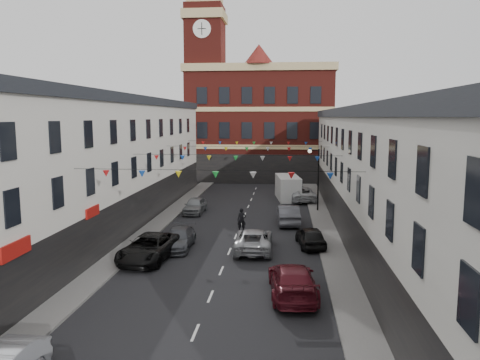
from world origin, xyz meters
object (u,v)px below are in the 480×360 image
(car_right_f, at_px, (302,194))
(white_van, at_px, (288,188))
(car_left_e, at_px, (195,206))
(car_left_d, at_px, (178,239))
(street_lamp, at_px, (316,171))
(car_right_d, at_px, (311,237))
(car_left_c, at_px, (149,248))
(pedestrian, at_px, (242,220))
(car_right_e, at_px, (288,215))
(car_right_c, at_px, (292,280))
(moving_car, at_px, (254,240))

(car_right_f, relative_size, white_van, 0.97)
(car_left_e, bearing_deg, white_van, 45.50)
(car_left_d, distance_m, white_van, 21.63)
(car_left_d, relative_size, car_right_f, 0.84)
(street_lamp, height_order, car_right_d, street_lamp)
(car_left_c, relative_size, pedestrian, 3.05)
(car_left_e, relative_size, pedestrian, 2.30)
(car_left_c, bearing_deg, car_left_e, 95.48)
(car_right_d, bearing_deg, car_right_e, -84.87)
(car_right_d, distance_m, car_right_f, 17.87)
(street_lamp, xyz_separation_m, car_left_d, (-10.15, -13.57, -3.21))
(car_left_d, height_order, car_right_f, car_right_f)
(street_lamp, height_order, car_right_f, street_lamp)
(street_lamp, distance_m, car_right_c, 21.84)
(car_right_f, bearing_deg, car_left_e, 30.50)
(car_left_d, relative_size, car_right_d, 1.13)
(car_left_d, height_order, car_left_e, car_left_e)
(car_left_e, relative_size, moving_car, 0.80)
(car_left_c, relative_size, car_right_f, 1.02)
(car_left_d, xyz_separation_m, car_right_d, (9.10, 1.30, 0.03))
(car_left_d, relative_size, car_right_c, 0.85)
(street_lamp, xyz_separation_m, car_right_e, (-2.59, -5.42, -3.09))
(car_right_f, xyz_separation_m, moving_car, (-3.90, -19.22, -0.03))
(car_left_c, bearing_deg, car_left_d, 72.19)
(car_right_e, relative_size, car_right_f, 0.88)
(car_right_e, distance_m, car_right_f, 11.13)
(white_van, xyz_separation_m, pedestrian, (-3.66, -15.21, -0.34))
(pedestrian, bearing_deg, car_left_c, -125.19)
(car_right_d, relative_size, white_van, 0.72)
(car_left_c, distance_m, white_van, 24.68)
(moving_car, bearing_deg, car_right_d, -162.25)
(moving_car, bearing_deg, car_right_c, 106.41)
(car_right_c, xyz_separation_m, car_right_f, (1.39, 27.08, -0.03))
(car_right_e, bearing_deg, street_lamp, -119.75)
(car_right_c, bearing_deg, white_van, -94.40)
(street_lamp, bearing_deg, moving_car, -109.96)
(car_right_d, bearing_deg, car_right_c, 73.92)
(car_left_c, xyz_separation_m, moving_car, (6.43, 2.75, -0.05))
(car_left_d, relative_size, moving_car, 0.88)
(moving_car, bearing_deg, car_right_e, -107.33)
(car_left_c, distance_m, pedestrian, 9.38)
(car_left_d, bearing_deg, moving_car, -1.99)
(car_left_e, xyz_separation_m, car_right_e, (8.68, -3.61, 0.07))
(car_right_d, xyz_separation_m, moving_car, (-3.90, -1.34, 0.04))
(moving_car, relative_size, pedestrian, 2.86)
(car_left_c, distance_m, car_right_e, 14.04)
(car_right_c, bearing_deg, car_left_d, -50.40)
(car_left_e, xyz_separation_m, moving_car, (6.32, -11.81, 0.01))
(car_left_e, bearing_deg, car_right_e, -21.38)
(car_left_d, height_order, car_right_e, car_right_e)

